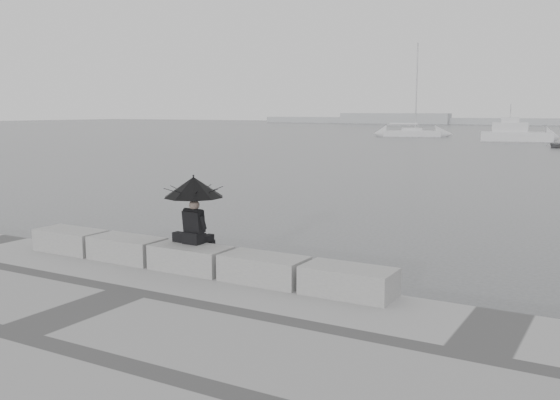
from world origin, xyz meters
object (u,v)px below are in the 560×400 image
Objects in this scene: sailboat_left at (412,133)px; motor_cruiser at (517,134)px; dinghy at (557,145)px; seated_person at (193,194)px.

sailboat_left is 16.36m from motor_cruiser.
motor_cruiser is at bearing 113.95° from dinghy.
seated_person reaches higher than dinghy.
seated_person is at bearing -96.86° from motor_cruiser.
dinghy is at bearing -61.43° from sailboat_left.
seated_person is 0.17× the size of motor_cruiser.
seated_person is at bearing -95.80° from sailboat_left.
motor_cruiser is at bearing -44.64° from sailboat_left.
sailboat_left reaches higher than seated_person.
seated_person is at bearing -93.58° from dinghy.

